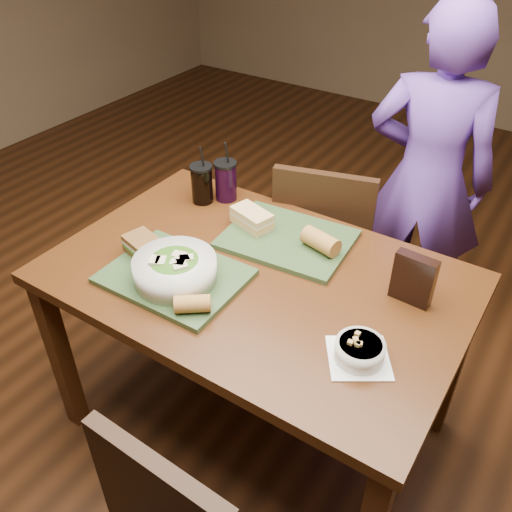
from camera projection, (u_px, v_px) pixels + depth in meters
The scene contains 15 objects.
ground at pixel (256, 421), 2.16m from camera, with size 6.00×6.00×0.00m, color #381C0B.
dining_table at pixel (256, 295), 1.76m from camera, with size 1.30×0.85×0.75m.
chair_far at pixel (329, 250), 2.25m from camera, with size 0.48×0.48×0.89m.
diner at pixel (427, 180), 2.25m from camera, with size 0.53×0.35×1.46m, color #643AA1.
tray_near at pixel (175, 276), 1.69m from camera, with size 0.42×0.32×0.02m, color #2F4725.
tray_far at pixel (287, 239), 1.85m from camera, with size 0.42×0.32×0.02m, color #2F4725.
salad_bowl at pixel (175, 268), 1.63m from camera, with size 0.25×0.25×0.08m.
soup_bowl at pixel (360, 350), 1.40m from camera, with size 0.22×0.22×0.06m.
sandwich_near at pixel (144, 246), 1.75m from camera, with size 0.14×0.12×0.06m.
sandwich_far at pixel (252, 218), 1.88m from camera, with size 0.16×0.12×0.06m.
baguette_near at pixel (192, 304), 1.53m from camera, with size 0.05×0.05×0.10m, color #AD7533.
baguette_far at pixel (321, 241), 1.77m from camera, with size 0.06×0.06×0.13m, color #AD7533.
cup_cola at pixel (202, 184), 2.02m from camera, with size 0.09×0.09×0.23m.
cup_berry at pixel (226, 180), 2.04m from camera, with size 0.09×0.09×0.24m.
chip_bag at pixel (413, 279), 1.56m from camera, with size 0.12×0.04×0.16m, color black.
Camera 1 is at (0.74, -1.12, 1.81)m, focal length 38.00 mm.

